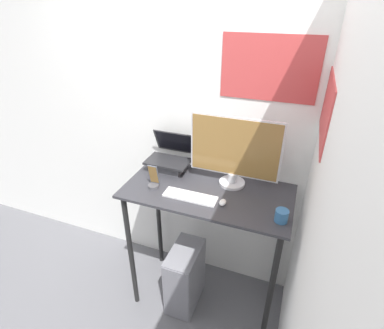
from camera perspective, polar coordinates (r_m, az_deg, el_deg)
name	(u,v)px	position (r m, az deg, el deg)	size (l,w,h in m)	color
ground_plane	(193,326)	(2.69, 0.10, -28.40)	(12.00, 12.00, 0.00)	slate
wall_back	(224,143)	(2.29, 6.05, 4.05)	(6.00, 0.06, 2.60)	white
wall_side_right	(314,215)	(1.66, 22.24, -8.88)	(0.06, 6.00, 2.60)	white
desk	(207,212)	(2.18, 2.85, -9.11)	(1.15, 0.58, 1.11)	#333338
laptop	(169,160)	(2.28, -4.32, 0.82)	(0.32, 0.28, 0.27)	#4C4C51
monitor	(234,153)	(2.03, 8.06, 2.28)	(0.62, 0.18, 0.50)	silver
keyboard	(190,196)	(1.99, -0.35, -6.10)	(0.36, 0.11, 0.02)	white
mouse	(223,202)	(1.93, 5.86, -7.19)	(0.04, 0.07, 0.03)	white
cell_phone	(153,181)	(2.08, -7.35, -3.13)	(0.07, 0.07, 0.17)	#4C4C51
computer_tower	(185,277)	(2.60, -1.35, -20.59)	(0.22, 0.39, 0.56)	gray
mug	(282,216)	(1.86, 16.69, -9.34)	(0.08, 0.08, 0.08)	#336699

